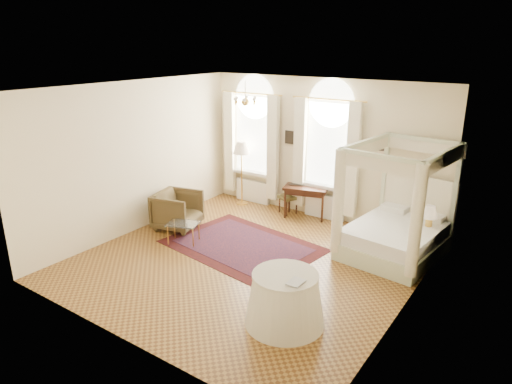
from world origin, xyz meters
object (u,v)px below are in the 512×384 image
writing_desk (306,191)px  coffee_table (183,225)px  nightstand (423,240)px  floor_lamp (241,151)px  canopy_bed (395,231)px  armchair (178,210)px  stool (288,198)px  side_table (285,299)px

writing_desk → coffee_table: writing_desk is taller
nightstand → floor_lamp: floor_lamp is taller
canopy_bed → coffee_table: 4.31m
nightstand → armchair: armchair is taller
canopy_bed → floor_lamp: (-4.27, 0.72, 0.91)m
nightstand → floor_lamp: (-4.75, 0.35, 1.13)m
stool → coffee_table: (-0.93, -2.75, 0.01)m
stool → side_table: (2.35, -4.04, 0.02)m
canopy_bed → side_table: size_ratio=1.85×
coffee_table → floor_lamp: size_ratio=0.46×
canopy_bed → nightstand: bearing=37.6°
writing_desk → side_table: size_ratio=0.94×
coffee_table → floor_lamp: floor_lamp is taller
armchair → nightstand: bearing=-83.9°
nightstand → writing_desk: bearing=171.3°
stool → nightstand: bearing=-7.5°
side_table → coffee_table: bearing=158.6°
stool → side_table: size_ratio=0.43×
writing_desk → side_table: side_table is taller
armchair → canopy_bed: bearing=-86.1°
nightstand → side_table: bearing=-106.3°
armchair → floor_lamp: size_ratio=0.56×
nightstand → stool: nightstand is taller
side_table → stool: bearing=120.2°
nightstand → writing_desk: 2.98m
nightstand → side_table: side_table is taller
side_table → floor_lamp: bearing=133.2°
writing_desk → floor_lamp: (-1.83, -0.10, 0.76)m
canopy_bed → armchair: bearing=-162.5°
floor_lamp → side_table: bearing=-46.8°
nightstand → side_table: size_ratio=0.48×
stool → canopy_bed: bearing=-15.6°
floor_lamp → nightstand: bearing=-4.2°
canopy_bed → stool: canopy_bed is taller
nightstand → stool: (-3.40, 0.45, 0.09)m
coffee_table → nightstand: bearing=28.0°
stool → floor_lamp: size_ratio=0.32×
side_table → nightstand: bearing=73.7°
stool → side_table: side_table is taller
nightstand → coffee_table: (-4.33, -2.31, 0.10)m
nightstand → coffee_table: 4.91m
nightstand → floor_lamp: size_ratio=0.35×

